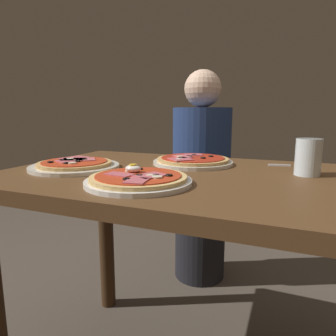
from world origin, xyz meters
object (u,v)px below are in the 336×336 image
at_px(pizza_across_left, 193,161).
at_px(water_glass_near, 308,160).
at_px(diner_person, 201,183).
at_px(dining_table, 200,215).
at_px(fork, 288,165).
at_px(pizza_across_right, 75,165).
at_px(pizza_foreground, 138,179).

distance_m(pizza_across_left, water_glass_near, 0.38).
distance_m(pizza_across_left, diner_person, 0.65).
height_order(water_glass_near, diner_person, diner_person).
height_order(pizza_across_left, water_glass_near, water_glass_near).
relative_size(dining_table, pizza_across_left, 4.32).
relative_size(dining_table, fork, 7.83).
distance_m(pizza_across_right, diner_person, 0.87).
relative_size(pizza_foreground, pizza_across_right, 0.96).
distance_m(pizza_foreground, diner_person, 0.97).
distance_m(dining_table, water_glass_near, 0.36).
distance_m(pizza_foreground, pizza_across_right, 0.32).
height_order(pizza_across_left, diner_person, diner_person).
bearing_deg(pizza_across_left, fork, 15.02).
xyz_separation_m(pizza_foreground, fork, (0.35, 0.44, -0.01)).
xyz_separation_m(pizza_across_left, water_glass_near, (0.37, -0.06, 0.04)).
bearing_deg(dining_table, water_glass_near, 19.47).
height_order(pizza_across_right, water_glass_near, water_glass_near).
height_order(pizza_across_right, diner_person, diner_person).
relative_size(pizza_foreground, fork, 1.78).
bearing_deg(dining_table, pizza_foreground, -121.27).
bearing_deg(diner_person, pizza_foreground, 96.09).
bearing_deg(pizza_foreground, diner_person, 96.09).
relative_size(dining_table, pizza_foreground, 4.41).
relative_size(pizza_across_left, pizza_across_right, 0.97).
xyz_separation_m(pizza_across_left, fork, (0.32, 0.09, -0.01)).
distance_m(pizza_across_left, fork, 0.33).
xyz_separation_m(water_glass_near, diner_person, (-0.51, 0.65, -0.26)).
height_order(dining_table, pizza_across_left, pizza_across_left).
bearing_deg(pizza_across_right, diner_person, 76.29).
xyz_separation_m(pizza_across_right, water_glass_near, (0.71, 0.17, 0.04)).
relative_size(pizza_across_left, fork, 1.81).
distance_m(pizza_across_right, fork, 0.73).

